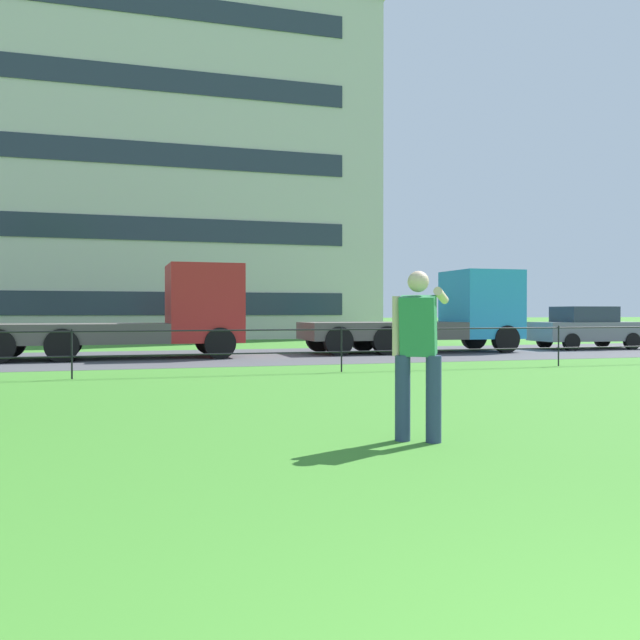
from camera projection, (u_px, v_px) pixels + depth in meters
The scene contains 7 objects.
street_strip at pixel (187, 357), 19.88m from camera, with size 80.00×7.66×0.01m, color #4C4C51.
park_fence at pixel (214, 343), 14.27m from camera, with size 39.79×0.04×1.00m.
person_thrower at pixel (418, 349), 6.96m from camera, with size 0.78×0.66×1.76m.
flatbed_truck_left at pixel (153, 316), 19.72m from camera, with size 7.32×2.49×2.75m.
flatbed_truck_far_left at pixel (442, 316), 22.72m from camera, with size 7.33×2.50×2.75m.
car_grey_center at pixel (587, 328), 24.51m from camera, with size 4.06×1.93×1.54m.
apartment_building_background at pixel (99, 171), 36.28m from camera, with size 28.46×11.95×17.84m.
Camera 1 is at (-1.95, -1.09, 1.34)m, focal length 37.86 mm.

